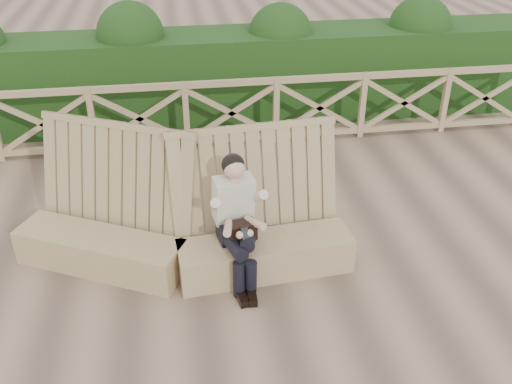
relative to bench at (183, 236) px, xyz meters
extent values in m
plane|color=brown|center=(0.91, -0.44, -0.39)|extent=(60.00, 60.00, 0.00)
cube|color=olive|center=(-0.92, 0.10, -0.18)|extent=(1.94, 1.33, 0.41)
cube|color=olive|center=(-0.80, 0.34, 0.40)|extent=(1.91, 1.27, 1.53)
cube|color=olive|center=(0.89, -0.26, -0.18)|extent=(1.96, 0.66, 0.41)
cube|color=olive|center=(0.87, 0.01, 0.40)|extent=(1.95, 0.59, 1.53)
cube|color=black|center=(0.57, -0.18, 0.14)|extent=(0.42, 0.33, 0.23)
cube|color=beige|center=(0.56, -0.13, 0.50)|extent=(0.46, 0.37, 0.55)
sphere|color=tan|center=(0.57, -0.18, 0.90)|extent=(0.25, 0.25, 0.22)
sphere|color=black|center=(0.57, -0.15, 0.92)|extent=(0.28, 0.28, 0.24)
cylinder|color=black|center=(0.52, -0.42, 0.12)|extent=(0.24, 0.50, 0.16)
cylinder|color=black|center=(0.68, -0.37, 0.20)|extent=(0.24, 0.51, 0.17)
cylinder|color=black|center=(0.55, -0.64, -0.18)|extent=(0.15, 0.15, 0.41)
cylinder|color=black|center=(0.67, -0.64, -0.18)|extent=(0.15, 0.15, 0.41)
cube|color=black|center=(0.56, -0.74, -0.35)|extent=(0.14, 0.26, 0.08)
cube|color=black|center=(0.67, -0.74, -0.35)|extent=(0.14, 0.26, 0.08)
cube|color=black|center=(0.63, -0.36, 0.25)|extent=(0.31, 0.21, 0.19)
cube|color=black|center=(0.63, -0.53, 0.31)|extent=(0.09, 0.10, 0.13)
cube|color=olive|center=(0.91, 3.06, 0.66)|extent=(10.10, 0.07, 0.10)
cube|color=olive|center=(0.91, 3.06, -0.27)|extent=(10.10, 0.07, 0.10)
cube|color=black|center=(0.91, 4.26, 0.36)|extent=(12.00, 1.20, 1.50)
camera|label=1|loc=(0.00, -5.31, 3.62)|focal=40.00mm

